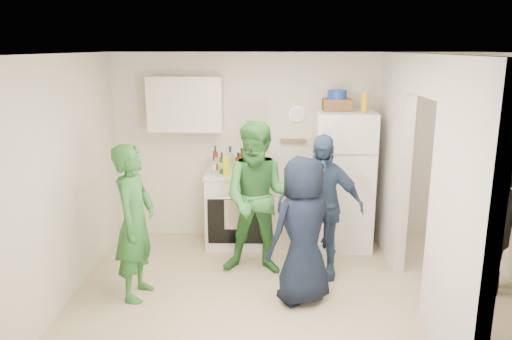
{
  "coord_description": "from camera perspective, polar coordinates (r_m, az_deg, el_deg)",
  "views": [
    {
      "loc": [
        -0.35,
        -4.91,
        2.56
      ],
      "look_at": [
        -0.47,
        0.4,
        1.25
      ],
      "focal_mm": 35.0,
      "sensor_mm": 36.0,
      "label": 1
    }
  ],
  "objects": [
    {
      "name": "floor",
      "position": [
        5.55,
        4.88,
        -13.68
      ],
      "size": [
        4.8,
        4.8,
        0.0
      ],
      "primitive_type": "plane",
      "color": "tan",
      "rests_on": "ground"
    },
    {
      "name": "wall_back",
      "position": [
        6.74,
        4.22,
        2.63
      ],
      "size": [
        4.8,
        0.0,
        4.8
      ],
      "primitive_type": "plane",
      "rotation": [
        1.57,
        0.0,
        0.0
      ],
      "color": "silver",
      "rests_on": "floor"
    },
    {
      "name": "wall_front",
      "position": [
        3.48,
        7.02,
        -8.37
      ],
      "size": [
        4.8,
        0.0,
        4.8
      ],
      "primitive_type": "plane",
      "rotation": [
        -1.57,
        0.0,
        0.0
      ],
      "color": "silver",
      "rests_on": "floor"
    },
    {
      "name": "wall_left",
      "position": [
        5.48,
        -20.76,
        -0.9
      ],
      "size": [
        0.0,
        3.4,
        3.4
      ],
      "primitive_type": "plane",
      "rotation": [
        1.57,
        0.0,
        1.57
      ],
      "color": "silver",
      "rests_on": "floor"
    },
    {
      "name": "ceiling",
      "position": [
        4.92,
        5.49,
        13.1
      ],
      "size": [
        4.8,
        4.8,
        0.0
      ],
      "primitive_type": "plane",
      "rotation": [
        3.14,
        0.0,
        0.0
      ],
      "color": "white",
      "rests_on": "wall_back"
    },
    {
      "name": "partition_pier_back",
      "position": [
        6.34,
        15.39,
        1.44
      ],
      "size": [
        0.12,
        1.2,
        2.5
      ],
      "primitive_type": "cube",
      "color": "silver",
      "rests_on": "floor"
    },
    {
      "name": "partition_pier_front",
      "position": [
        4.31,
        22.34,
        -4.91
      ],
      "size": [
        0.12,
        1.2,
        2.5
      ],
      "primitive_type": "cube",
      "color": "silver",
      "rests_on": "floor"
    },
    {
      "name": "partition_header",
      "position": [
        5.15,
        19.09,
        10.22
      ],
      "size": [
        0.12,
        1.0,
        0.4
      ],
      "primitive_type": "cube",
      "color": "silver",
      "rests_on": "partition_pier_back"
    },
    {
      "name": "stove",
      "position": [
        6.62,
        -2.13,
        -4.36
      ],
      "size": [
        0.82,
        0.69,
        0.98
      ],
      "primitive_type": "cube",
      "color": "white",
      "rests_on": "floor"
    },
    {
      "name": "upper_cabinet",
      "position": [
        6.55,
        -8.04,
        7.51
      ],
      "size": [
        0.95,
        0.34,
        0.7
      ],
      "primitive_type": "cube",
      "color": "silver",
      "rests_on": "wall_back"
    },
    {
      "name": "fridge",
      "position": [
        6.54,
        9.82,
        -1.13
      ],
      "size": [
        0.73,
        0.71,
        1.78
      ],
      "primitive_type": "cube",
      "color": "white",
      "rests_on": "floor"
    },
    {
      "name": "wicker_basket",
      "position": [
        6.4,
        9.22,
        7.37
      ],
      "size": [
        0.35,
        0.25,
        0.15
      ],
      "primitive_type": "cube",
      "color": "brown",
      "rests_on": "fridge"
    },
    {
      "name": "blue_bowl",
      "position": [
        6.38,
        9.26,
        8.53
      ],
      "size": [
        0.24,
        0.24,
        0.11
      ],
      "primitive_type": "cylinder",
      "color": "navy",
      "rests_on": "wicker_basket"
    },
    {
      "name": "yellow_cup_stack_top",
      "position": [
        6.3,
        12.33,
        7.59
      ],
      "size": [
        0.09,
        0.09,
        0.25
      ],
      "primitive_type": "cylinder",
      "color": "orange",
      "rests_on": "fridge"
    },
    {
      "name": "wall_clock",
      "position": [
        6.65,
        4.73,
        6.4
      ],
      "size": [
        0.22,
        0.02,
        0.22
      ],
      "primitive_type": "cylinder",
      "rotation": [
        1.57,
        0.0,
        0.0
      ],
      "color": "white",
      "rests_on": "wall_back"
    },
    {
      "name": "spice_shelf",
      "position": [
        6.68,
        4.25,
        3.39
      ],
      "size": [
        0.35,
        0.08,
        0.03
      ],
      "primitive_type": "cube",
      "color": "olive",
      "rests_on": "wall_back"
    },
    {
      "name": "yellow_cup_stack_stove",
      "position": [
        6.25,
        -3.4,
        0.39
      ],
      "size": [
        0.09,
        0.09,
        0.25
      ],
      "primitive_type": "cylinder",
      "color": "#DAE713",
      "rests_on": "stove"
    },
    {
      "name": "red_cup",
      "position": [
        6.27,
        -0.28,
        -0.16
      ],
      "size": [
        0.09,
        0.09,
        0.12
      ],
      "primitive_type": "cylinder",
      "color": "red",
      "rests_on": "stove"
    },
    {
      "name": "person_green_left",
      "position": [
        5.28,
        -13.69,
        -5.83
      ],
      "size": [
        0.46,
        0.64,
        1.63
      ],
      "primitive_type": "imported",
      "rotation": [
        0.0,
        0.0,
        1.45
      ],
      "color": "#2D7234",
      "rests_on": "floor"
    },
    {
      "name": "person_green_center",
      "position": [
        5.66,
        0.39,
        -3.33
      ],
      "size": [
        0.92,
        0.75,
        1.77
      ],
      "primitive_type": "imported",
      "rotation": [
        0.0,
        0.0,
        -0.09
      ],
      "color": "#3C893E",
      "rests_on": "floor"
    },
    {
      "name": "person_denim",
      "position": [
        5.66,
        7.34,
        -4.13
      ],
      "size": [
        1.01,
        0.54,
        1.65
      ],
      "primitive_type": "imported",
      "rotation": [
        0.0,
        0.0,
        -0.15
      ],
      "color": "#334F6F",
      "rests_on": "floor"
    },
    {
      "name": "person_navy",
      "position": [
        5.07,
        5.38,
        -6.93
      ],
      "size": [
        0.89,
        0.79,
        1.53
      ],
      "primitive_type": "imported",
      "rotation": [
        0.0,
        0.0,
        -2.62
      ],
      "color": "black",
      "rests_on": "floor"
    },
    {
      "name": "person_nook",
      "position": [
        5.83,
        25.53,
        -5.19
      ],
      "size": [
        0.98,
        1.18,
        1.58
      ],
      "primitive_type": "imported",
      "rotation": [
        0.0,
        0.0,
        -2.03
      ],
      "color": "black",
      "rests_on": "floor"
    },
    {
      "name": "bottle_a",
      "position": [
        6.58,
        -4.66,
        1.39
      ],
      "size": [
        0.07,
        0.07,
        0.33
      ],
      "primitive_type": "cylinder",
      "color": "maroon",
      "rests_on": "stove"
    },
    {
      "name": "bottle_b",
      "position": [
        6.39,
        -3.93,
        0.81
      ],
      "size": [
        0.07,
        0.07,
        0.28
      ],
      "primitive_type": "cylinder",
      "color": "#1D591E",
      "rests_on": "stove"
    },
    {
      "name": "bottle_c",
      "position": [
        6.61,
        -2.96,
        1.41
      ],
      "size": [
        0.08,
        0.08,
        0.31
      ],
      "primitive_type": "cylinder",
      "color": "#B5C1C4",
      "rests_on": "stove"
    },
    {
      "name": "bottle_d",
      "position": [
        6.41,
        -2.07,
        0.84
      ],
      "size": [
        0.08,
        0.08,
        0.27
      ],
      "primitive_type": "cylinder",
      "color": "maroon",
      "rests_on": "stove"
    },
    {
      "name": "bottle_e",
      "position": [
        6.63,
        -1.19,
        1.35
      ],
      "size": [
        0.06,
        0.06,
        0.28
      ],
      "primitive_type": "cylinder",
      "color": "#9DA3AD",
      "rests_on": "stove"
    },
    {
      "name": "bottle_f",
      "position": [
        6.47,
        -0.52,
        1.14
      ],
      "size": [
        0.06,
        0.06,
        0.31
      ],
      "primitive_type": "cylinder",
      "color": "#163D1D",
      "rests_on": "stove"
    },
    {
      "name": "bottle_g",
      "position": [
        6.56,
        0.05,
        1.1
      ],
      "size": [
        0.07,
        0.07,
        0.26
      ],
      "primitive_type": "cylinder",
      "color": "olive",
      "rests_on": "stove"
    },
    {
      "name": "bottle_h",
      "position": [
        6.35,
        -4.86,
        0.54
      ],
      "size": [
        0.06,
        0.06,
        0.24
      ],
      "primitive_type": "cylinder",
      "color": "#95979F",
      "rests_on": "stove"
    },
    {
      "name": "bottle_i",
      "position": [
        6.56,
        -1.65,
        1.26
      ],
      "size": [
        0.07,
        0.07,
        0.3
      ],
      "primitive_type": "cylinder",
      "color": "#59320F",
      "rests_on": "stove"
    },
    {
      "name": "bottle_j",
      "position": [
        6.33,
        0.42,
        0.61
      ],
      "size": [
        0.07,
        0.07,
        0.25
      ],
      "primitive_type": "cylinder",
      "color": "#1C542A",
      "rests_on": "stove"
    }
  ]
}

